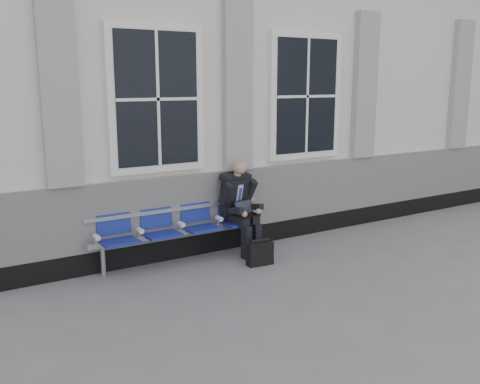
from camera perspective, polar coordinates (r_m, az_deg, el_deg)
ground at (r=7.63m, az=11.33°, el=-7.49°), size 70.00×70.00×0.00m
station_building at (r=10.02m, az=-2.04°, el=10.25°), size 14.40×4.40×4.49m
bench at (r=7.48m, az=-6.52°, el=-3.30°), size 2.60×0.47×0.91m
businessman at (r=7.74m, az=-0.02°, el=-1.21°), size 0.57×0.76×1.37m
briefcase at (r=7.39m, az=2.13°, el=-6.52°), size 0.37×0.18×0.37m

